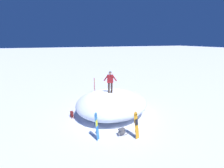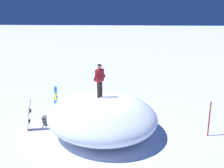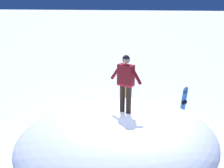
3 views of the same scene
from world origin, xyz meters
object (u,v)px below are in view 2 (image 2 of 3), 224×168
at_px(snowboard_secondary_upright, 29,114).
at_px(backpack_near, 115,106).
at_px(backpack_far, 45,120).
at_px(snowboarder_standing, 100,78).
at_px(snowboard_primary_upright, 56,100).
at_px(trail_marker_pole, 209,118).

height_order(snowboard_secondary_upright, backpack_near, snowboard_secondary_upright).
distance_m(backpack_near, backpack_far, 4.15).
height_order(snowboarder_standing, backpack_near, snowboarder_standing).
xyz_separation_m(snowboard_primary_upright, snowboard_secondary_upright, (-2.13, 0.62, -0.03)).
xyz_separation_m(snowboard_secondary_upright, backpack_far, (0.68, -0.49, -0.59)).
height_order(snowboard_secondary_upright, trail_marker_pole, trail_marker_pole).
relative_size(snowboard_secondary_upright, backpack_far, 2.25).
bearing_deg(backpack_near, snowboard_primary_upright, 106.41).
distance_m(snowboard_secondary_upright, backpack_far, 1.03).
distance_m(backpack_near, trail_marker_pole, 5.45).
distance_m(snowboard_primary_upright, trail_marker_pole, 8.05).
height_order(backpack_far, trail_marker_pole, trail_marker_pole).
distance_m(snowboarder_standing, snowboard_secondary_upright, 3.85).
distance_m(snowboard_secondary_upright, trail_marker_pole, 8.43).
xyz_separation_m(backpack_near, backpack_far, (-2.40, 3.39, -0.00)).
relative_size(snowboard_secondary_upright, trail_marker_pole, 0.95).
bearing_deg(backpack_far, trail_marker_pole, -93.67).
distance_m(snowboard_primary_upright, backpack_near, 3.45).
relative_size(snowboarder_standing, snowboard_secondary_upright, 1.01).
bearing_deg(snowboard_primary_upright, backpack_near, -73.59).
bearing_deg(snowboard_primary_upright, snowboarder_standing, -123.49).
relative_size(backpack_near, trail_marker_pole, 0.31).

